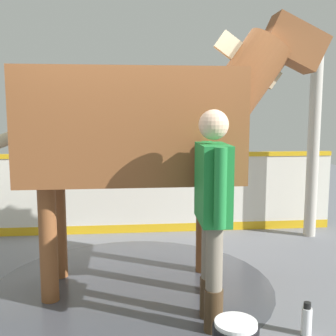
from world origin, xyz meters
TOP-DOWN VIEW (x-y plane):
  - ground_plane at (0.00, 0.00)m, footprint 16.00×16.00m
  - wet_patch at (0.08, 0.02)m, footprint 2.76×2.76m
  - barrier_wall at (-1.70, 0.33)m, footprint 1.09×5.72m
  - roof_post_near at (-0.88, 2.68)m, footprint 0.16×0.16m
  - horse at (0.10, 0.13)m, footprint 1.34×3.30m
  - handler at (1.00, 0.48)m, footprint 0.68×0.32m
  - bottle_shampoo at (1.36, 1.13)m, footprint 0.08×0.08m

SIDE VIEW (x-z plane):
  - ground_plane at x=0.00m, z-range -0.02..0.00m
  - wet_patch at x=0.08m, z-range 0.00..0.00m
  - bottle_shampoo at x=1.36m, z-range -0.01..0.25m
  - barrier_wall at x=-1.70m, z-range -0.04..1.09m
  - handler at x=1.00m, z-range 0.14..1.86m
  - roof_post_near at x=-0.88m, z-range 0.00..2.70m
  - horse at x=0.10m, z-range 0.26..2.89m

